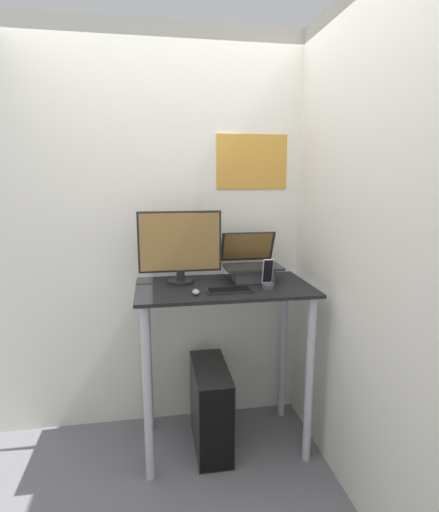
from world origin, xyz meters
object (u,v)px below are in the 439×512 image
at_px(laptop, 252,268).
at_px(computer_tower, 211,406).
at_px(monitor, 180,247).
at_px(cell_phone, 268,280).
at_px(keyboard, 229,291).
at_px(mouse, 196,292).

bearing_deg(laptop, computer_tower, -158.21).
distance_m(monitor, cell_phone, 0.56).
distance_m(laptop, keyboard, 0.32).
relative_size(cell_phone, computer_tower, 0.32).
distance_m(laptop, monitor, 0.47).
height_order(mouse, computer_tower, mouse).
bearing_deg(keyboard, mouse, -173.90).
distance_m(laptop, mouse, 0.47).
distance_m(laptop, cell_phone, 0.21).
relative_size(keyboard, mouse, 3.87).
xyz_separation_m(monitor, cell_phone, (0.49, -0.20, -0.17)).
relative_size(mouse, computer_tower, 0.12).
distance_m(laptop, computer_tower, 0.91).
bearing_deg(keyboard, laptop, 51.87).
distance_m(cell_phone, computer_tower, 0.89).
relative_size(laptop, monitor, 0.70).
bearing_deg(cell_phone, monitor, 157.49).
bearing_deg(computer_tower, cell_phone, -16.21).
xyz_separation_m(monitor, keyboard, (0.25, -0.24, -0.21)).
bearing_deg(monitor, cell_phone, -22.51).
height_order(laptop, cell_phone, laptop).
bearing_deg(computer_tower, monitor, 146.67).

